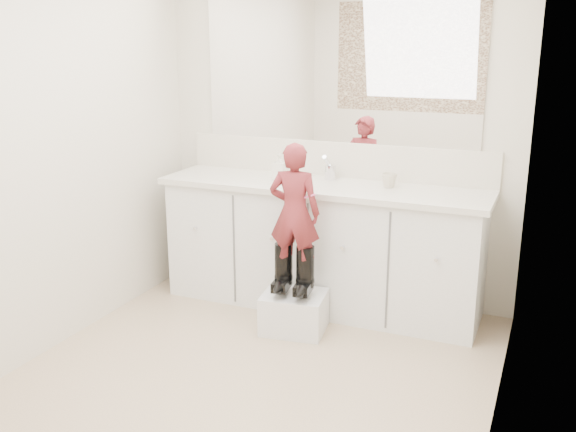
% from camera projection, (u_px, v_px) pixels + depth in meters
% --- Properties ---
extents(floor, '(3.00, 3.00, 0.00)m').
position_uv_depth(floor, '(244.00, 385.00, 3.55)').
color(floor, '#987D64').
rests_on(floor, ground).
extents(wall_back, '(2.60, 0.00, 2.60)m').
position_uv_depth(wall_back, '(337.00, 133.00, 4.55)').
color(wall_back, beige).
rests_on(wall_back, floor).
extents(wall_front, '(2.60, 0.00, 2.60)m').
position_uv_depth(wall_front, '(7.00, 266.00, 1.90)').
color(wall_front, beige).
rests_on(wall_front, floor).
extents(wall_left, '(0.00, 3.00, 3.00)m').
position_uv_depth(wall_left, '(40.00, 155.00, 3.72)').
color(wall_left, beige).
rests_on(wall_left, floor).
extents(wall_right, '(0.00, 3.00, 3.00)m').
position_uv_depth(wall_right, '(511.00, 196.00, 2.73)').
color(wall_right, beige).
rests_on(wall_right, floor).
extents(vanity_cabinet, '(2.20, 0.55, 0.85)m').
position_uv_depth(vanity_cabinet, '(322.00, 248.00, 4.52)').
color(vanity_cabinet, silver).
rests_on(vanity_cabinet, floor).
extents(countertop, '(2.28, 0.58, 0.04)m').
position_uv_depth(countertop, '(322.00, 187.00, 4.39)').
color(countertop, beige).
rests_on(countertop, vanity_cabinet).
extents(backsplash, '(2.28, 0.03, 0.25)m').
position_uv_depth(backsplash, '(335.00, 159.00, 4.59)').
color(backsplash, beige).
rests_on(backsplash, countertop).
extents(mirror, '(2.00, 0.02, 1.00)m').
position_uv_depth(mirror, '(337.00, 70.00, 4.43)').
color(mirror, white).
rests_on(mirror, wall_back).
extents(faucet, '(0.08, 0.08, 0.10)m').
position_uv_depth(faucet, '(330.00, 172.00, 4.51)').
color(faucet, silver).
rests_on(faucet, countertop).
extents(cup, '(0.12, 0.12, 0.10)m').
position_uv_depth(cup, '(389.00, 180.00, 4.27)').
color(cup, beige).
rests_on(cup, countertop).
extents(soap_bottle, '(0.08, 0.09, 0.18)m').
position_uv_depth(soap_bottle, '(279.00, 167.00, 4.50)').
color(soap_bottle, silver).
rests_on(soap_bottle, countertop).
extents(step_stool, '(0.44, 0.38, 0.25)m').
position_uv_depth(step_stool, '(294.00, 312.00, 4.18)').
color(step_stool, silver).
rests_on(step_stool, floor).
extents(boot_left, '(0.15, 0.24, 0.33)m').
position_uv_depth(boot_left, '(284.00, 268.00, 4.13)').
color(boot_left, black).
rests_on(boot_left, step_stool).
extents(boot_right, '(0.15, 0.24, 0.33)m').
position_uv_depth(boot_right, '(305.00, 271.00, 4.07)').
color(boot_right, black).
rests_on(boot_right, step_stool).
extents(toddler, '(0.35, 0.25, 0.89)m').
position_uv_depth(toddler, '(294.00, 213.00, 4.00)').
color(toddler, '#B2373F').
rests_on(toddler, step_stool).
extents(toothbrush, '(0.14, 0.03, 0.06)m').
position_uv_depth(toothbrush, '(305.00, 197.00, 3.95)').
color(toothbrush, '#EF5D9B').
rests_on(toothbrush, toddler).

